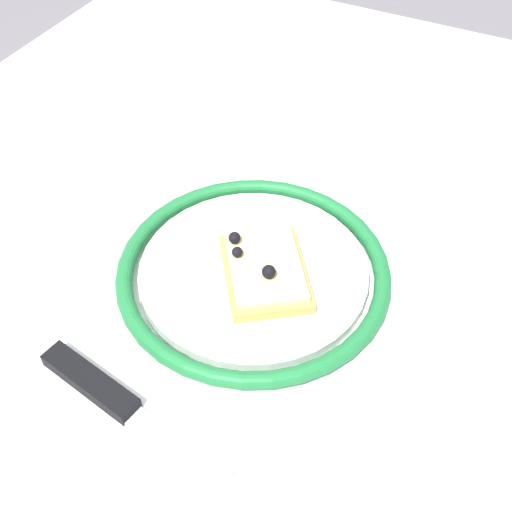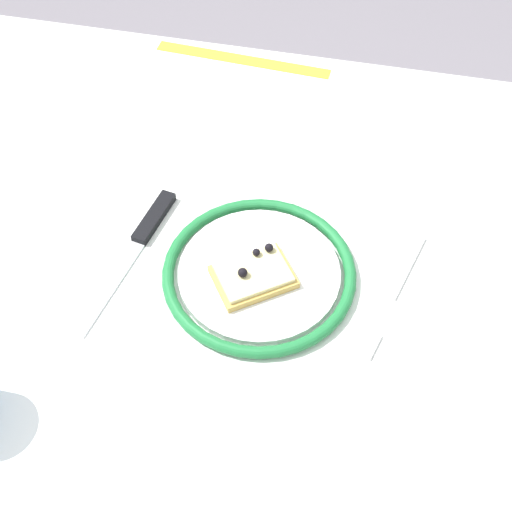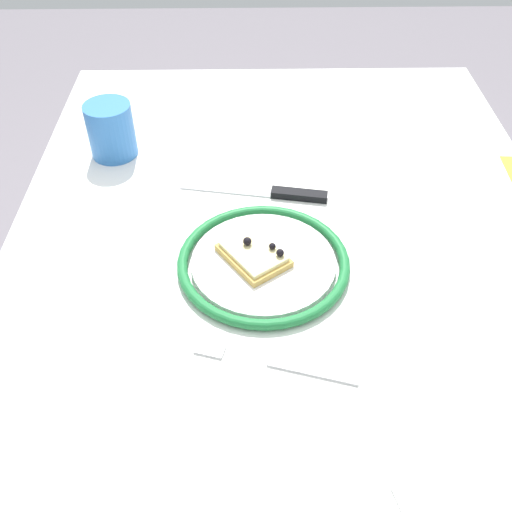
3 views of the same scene
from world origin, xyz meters
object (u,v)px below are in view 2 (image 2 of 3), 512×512
at_px(pizza_slice_near, 253,275).
at_px(fork, 393,294).
at_px(dining_table, 240,286).
at_px(knife, 143,236).
at_px(plate, 259,273).
at_px(measuring_tape, 242,60).

relative_size(pizza_slice_near, fork, 0.59).
distance_m(dining_table, knife, 0.16).
distance_m(plate, measuring_tape, 0.44).
height_order(knife, measuring_tape, knife).
distance_m(knife, measuring_tape, 0.40).
height_order(dining_table, pizza_slice_near, pizza_slice_near).
xyz_separation_m(dining_table, measuring_tape, (0.08, -0.39, 0.09)).
xyz_separation_m(plate, measuring_tape, (0.12, -0.43, -0.01)).
bearing_deg(fork, knife, -3.76).
bearing_deg(plate, fork, -177.37).
height_order(dining_table, measuring_tape, measuring_tape).
height_order(pizza_slice_near, knife, pizza_slice_near).
bearing_deg(knife, dining_table, -175.36).
height_order(pizza_slice_near, measuring_tape, pizza_slice_near).
bearing_deg(plate, dining_table, -48.64).
bearing_deg(dining_table, fork, 170.99).
bearing_deg(pizza_slice_near, knife, -15.07).
xyz_separation_m(dining_table, fork, (-0.20, 0.03, 0.09)).
xyz_separation_m(knife, measuring_tape, (-0.04, -0.40, -0.00)).
bearing_deg(dining_table, plate, 131.36).
bearing_deg(pizza_slice_near, plate, -108.51).
relative_size(pizza_slice_near, knife, 0.49).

